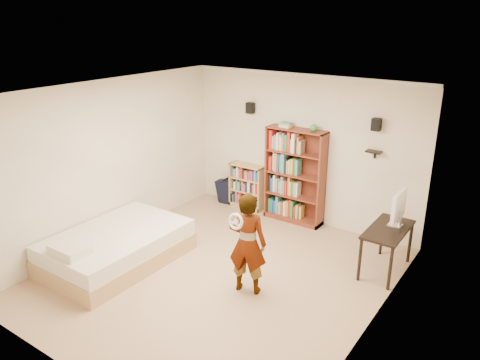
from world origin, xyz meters
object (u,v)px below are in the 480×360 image
(low_bookshelf, at_px, (247,186))
(person, at_px, (247,243))
(computer_desk, at_px, (386,250))
(daybed, at_px, (117,244))
(tall_bookshelf, at_px, (295,176))

(low_bookshelf, distance_m, person, 2.99)
(computer_desk, xyz_separation_m, daybed, (-3.50, -2.11, -0.03))
(low_bookshelf, bearing_deg, daybed, -98.43)
(low_bookshelf, relative_size, person, 0.61)
(tall_bookshelf, bearing_deg, low_bookshelf, 178.47)
(low_bookshelf, distance_m, computer_desk, 3.18)
(tall_bookshelf, relative_size, person, 1.20)
(person, bearing_deg, low_bookshelf, -72.48)
(computer_desk, distance_m, person, 2.17)
(low_bookshelf, xyz_separation_m, person, (1.66, -2.47, 0.29))
(low_bookshelf, height_order, person, person)
(person, bearing_deg, computer_desk, -147.48)
(daybed, bearing_deg, low_bookshelf, 81.57)
(daybed, bearing_deg, person, 13.29)
(computer_desk, relative_size, daybed, 0.48)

